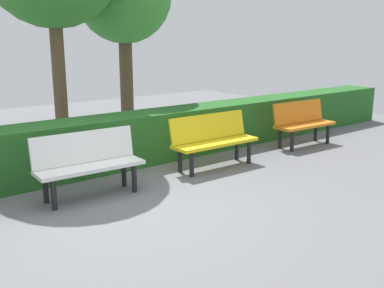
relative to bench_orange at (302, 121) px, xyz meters
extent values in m
plane|color=slate|center=(4.38, 0.63, -0.48)|extent=(18.07, 18.07, 0.00)
cube|color=orange|center=(0.00, 0.07, -0.06)|extent=(1.37, 0.48, 0.05)
cube|color=orange|center=(-0.01, -0.12, 0.17)|extent=(1.36, 0.18, 0.42)
cylinder|color=black|center=(-0.52, 0.25, -0.28)|extent=(0.07, 0.07, 0.39)
cylinder|color=black|center=(-0.53, -0.05, -0.28)|extent=(0.07, 0.07, 0.39)
cylinder|color=black|center=(0.54, 0.20, -0.28)|extent=(0.07, 0.07, 0.39)
cylinder|color=black|center=(0.52, -0.10, -0.28)|extent=(0.07, 0.07, 0.39)
cube|color=yellow|center=(2.36, 0.12, -0.06)|extent=(1.52, 0.45, 0.05)
cube|color=yellow|center=(2.36, -0.07, 0.17)|extent=(1.52, 0.15, 0.42)
cylinder|color=black|center=(1.76, 0.28, -0.28)|extent=(0.07, 0.07, 0.39)
cylinder|color=black|center=(1.75, -0.02, -0.28)|extent=(0.07, 0.07, 0.39)
cylinder|color=black|center=(2.97, 0.25, -0.28)|extent=(0.07, 0.07, 0.39)
cylinder|color=black|center=(2.97, -0.05, -0.28)|extent=(0.07, 0.07, 0.39)
cube|color=white|center=(4.57, 0.13, -0.06)|extent=(1.44, 0.48, 0.05)
cube|color=white|center=(4.57, -0.06, 0.17)|extent=(1.42, 0.16, 0.42)
cylinder|color=black|center=(4.02, 0.30, -0.28)|extent=(0.07, 0.07, 0.39)
cylinder|color=black|center=(4.01, 0.00, -0.28)|extent=(0.07, 0.07, 0.39)
cylinder|color=black|center=(5.14, 0.26, -0.28)|extent=(0.07, 0.07, 0.39)
cylinder|color=black|center=(5.13, -0.04, -0.28)|extent=(0.07, 0.07, 0.39)
cube|color=#266023|center=(3.40, -0.95, -0.06)|extent=(14.07, 0.73, 0.84)
cylinder|color=brown|center=(2.08, -3.13, 0.69)|extent=(0.28, 0.28, 2.34)
cylinder|color=brown|center=(3.81, -2.59, 0.88)|extent=(0.24, 0.24, 2.71)
camera|label=1|loc=(7.03, 5.34, 1.59)|focal=41.68mm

